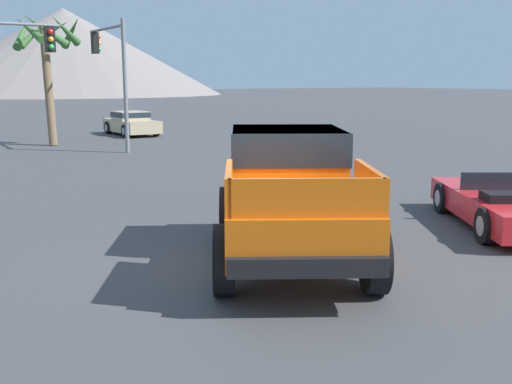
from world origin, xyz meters
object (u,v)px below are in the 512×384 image
at_px(orange_pickup_truck, 289,187).
at_px(red_convertible_car, 504,206).
at_px(traffic_light_main, 111,60).
at_px(traffic_light_crosswalk, 6,60).
at_px(palm_tree_tall, 47,47).
at_px(parked_car_tan, 131,123).

relative_size(orange_pickup_truck, red_convertible_car, 1.17).
height_order(red_convertible_car, traffic_light_main, traffic_light_main).
bearing_deg(traffic_light_main, traffic_light_crosswalk, 107.16).
relative_size(orange_pickup_truck, traffic_light_main, 0.99).
distance_m(traffic_light_crosswalk, palm_tree_tall, 4.81).
bearing_deg(orange_pickup_truck, red_convertible_car, 23.12).
bearing_deg(parked_car_tan, traffic_light_crosswalk, 45.01).
bearing_deg(orange_pickup_truck, traffic_light_crosswalk, 125.95).
height_order(traffic_light_main, palm_tree_tall, palm_tree_tall).
relative_size(parked_car_tan, traffic_light_crosswalk, 0.84).
relative_size(traffic_light_crosswalk, palm_tree_tall, 0.90).
bearing_deg(traffic_light_main, parked_car_tan, -27.62).
xyz_separation_m(orange_pickup_truck, parked_car_tan, (6.09, 22.39, -0.54)).
distance_m(traffic_light_main, palm_tree_tall, 3.35).
bearing_deg(red_convertible_car, palm_tree_tall, 133.21).
bearing_deg(traffic_light_main, palm_tree_tall, 33.51).
height_order(parked_car_tan, traffic_light_crosswalk, traffic_light_crosswalk).
xyz_separation_m(red_convertible_car, parked_car_tan, (1.35, 23.08, 0.21)).
distance_m(parked_car_tan, traffic_light_crosswalk, 10.64).
height_order(parked_car_tan, palm_tree_tall, palm_tree_tall).
height_order(traffic_light_crosswalk, palm_tree_tall, palm_tree_tall).
distance_m(red_convertible_car, traffic_light_main, 17.63).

